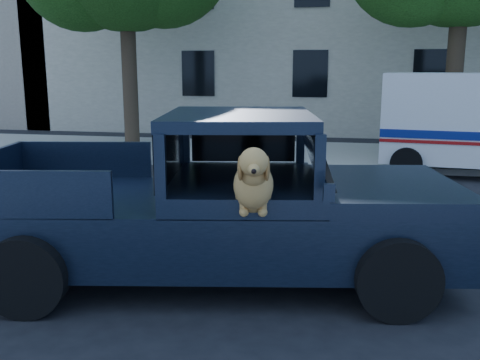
# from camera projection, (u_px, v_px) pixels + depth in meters

# --- Properties ---
(ground) EXTENTS (120.00, 120.00, 0.00)m
(ground) POSITION_uv_depth(u_px,v_px,m) (138.00, 282.00, 6.12)
(ground) COLOR black
(ground) RESTS_ON ground
(far_sidewalk) EXTENTS (60.00, 4.00, 0.15)m
(far_sidewalk) POSITION_uv_depth(u_px,v_px,m) (262.00, 153.00, 14.94)
(far_sidewalk) COLOR gray
(far_sidewalk) RESTS_ON ground
(lane_stripes) EXTENTS (21.60, 0.14, 0.01)m
(lane_stripes) POSITION_uv_depth(u_px,v_px,m) (326.00, 213.00, 9.00)
(lane_stripes) COLOR silver
(lane_stripes) RESTS_ON ground
(building_main) EXTENTS (26.00, 6.00, 9.00)m
(building_main) POSITION_uv_depth(u_px,v_px,m) (369.00, 12.00, 20.47)
(building_main) COLOR beige
(building_main) RESTS_ON ground
(pickup_truck) EXTENTS (5.63, 3.10, 1.92)m
(pickup_truck) POSITION_uv_depth(u_px,v_px,m) (209.00, 224.00, 6.13)
(pickup_truck) COLOR black
(pickup_truck) RESTS_ON ground
(mail_truck) EXTENTS (4.39, 2.57, 2.29)m
(mail_truck) POSITION_uv_depth(u_px,v_px,m) (473.00, 131.00, 12.06)
(mail_truck) COLOR silver
(mail_truck) RESTS_ON ground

